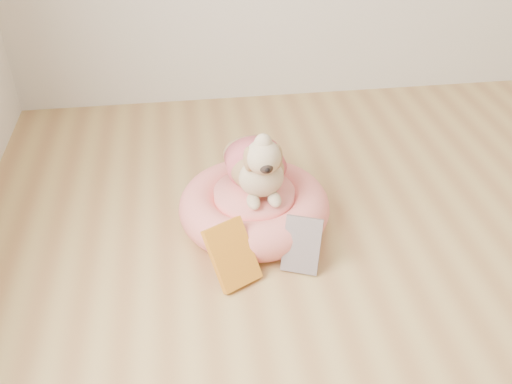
{
  "coord_description": "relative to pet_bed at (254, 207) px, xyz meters",
  "views": [
    {
      "loc": [
        -1.15,
        -0.62,
        1.38
      ],
      "look_at": [
        -0.91,
        1.08,
        0.18
      ],
      "focal_mm": 40.0,
      "sensor_mm": 36.0,
      "label": 1
    }
  ],
  "objects": [
    {
      "name": "dog",
      "position": [
        0.02,
        0.03,
        0.22
      ],
      "size": [
        0.29,
        0.4,
        0.29
      ],
      "primitive_type": null,
      "rotation": [
        0.0,
        0.0,
        0.05
      ],
      "color": "olive",
      "rests_on": "pet_bed"
    },
    {
      "name": "book_yellow",
      "position": [
        -0.12,
        -0.3,
        0.03
      ],
      "size": [
        0.2,
        0.21,
        0.2
      ],
      "primitive_type": "cube",
      "rotation": [
        -0.63,
        0.0,
        0.49
      ],
      "color": "gold",
      "rests_on": "floor"
    },
    {
      "name": "book_white",
      "position": [
        0.13,
        -0.27,
        0.02
      ],
      "size": [
        0.16,
        0.15,
        0.18
      ],
      "primitive_type": "cube",
      "rotation": [
        -0.47,
        0.0,
        -0.38
      ],
      "color": "silver",
      "rests_on": "floor"
    },
    {
      "name": "pet_bed",
      "position": [
        0.0,
        0.0,
        0.0
      ],
      "size": [
        0.58,
        0.58,
        0.15
      ],
      "color": "#F98861",
      "rests_on": "floor"
    }
  ]
}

